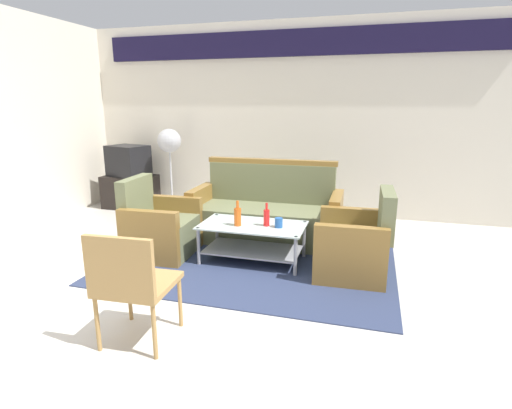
{
  "coord_description": "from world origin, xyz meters",
  "views": [
    {
      "loc": [
        1.2,
        -3.0,
        1.66
      ],
      "look_at": [
        0.1,
        0.82,
        0.65
      ],
      "focal_mm": 28.32,
      "sensor_mm": 36.0,
      "label": 1
    }
  ],
  "objects_px": {
    "coffee_table": "(253,237)",
    "cup": "(279,223)",
    "armchair_left": "(160,229)",
    "pedestal_fan": "(169,146)",
    "armchair_right": "(355,246)",
    "television": "(128,161)",
    "wicker_chair": "(131,280)",
    "bottle_red": "(267,217)",
    "tv_stand": "(131,192)",
    "couch": "(266,215)",
    "bottle_orange": "(238,216)"
  },
  "relations": [
    {
      "from": "couch",
      "to": "television",
      "type": "height_order",
      "value": "television"
    },
    {
      "from": "armchair_right",
      "to": "coffee_table",
      "type": "distance_m",
      "value": 1.06
    },
    {
      "from": "cup",
      "to": "television",
      "type": "relative_size",
      "value": 0.14
    },
    {
      "from": "wicker_chair",
      "to": "armchair_left",
      "type": "bearing_deg",
      "value": 110.1
    },
    {
      "from": "armchair_right",
      "to": "television",
      "type": "relative_size",
      "value": 1.22
    },
    {
      "from": "cup",
      "to": "pedestal_fan",
      "type": "relative_size",
      "value": 0.08
    },
    {
      "from": "cup",
      "to": "tv_stand",
      "type": "relative_size",
      "value": 0.12
    },
    {
      "from": "armchair_left",
      "to": "television",
      "type": "height_order",
      "value": "television"
    },
    {
      "from": "bottle_red",
      "to": "wicker_chair",
      "type": "xyz_separation_m",
      "value": [
        -0.5,
        -1.7,
        -0.01
      ]
    },
    {
      "from": "coffee_table",
      "to": "wicker_chair",
      "type": "xyz_separation_m",
      "value": [
        -0.35,
        -1.71,
        0.22
      ]
    },
    {
      "from": "pedestal_fan",
      "to": "bottle_red",
      "type": "bearing_deg",
      "value": -40.77
    },
    {
      "from": "armchair_left",
      "to": "tv_stand",
      "type": "distance_m",
      "value": 2.28
    },
    {
      "from": "coffee_table",
      "to": "bottle_red",
      "type": "xyz_separation_m",
      "value": [
        0.15,
        -0.0,
        0.23
      ]
    },
    {
      "from": "armchair_left",
      "to": "pedestal_fan",
      "type": "bearing_deg",
      "value": -159.09
    },
    {
      "from": "couch",
      "to": "armchair_left",
      "type": "height_order",
      "value": "couch"
    },
    {
      "from": "coffee_table",
      "to": "pedestal_fan",
      "type": "relative_size",
      "value": 0.87
    },
    {
      "from": "armchair_right",
      "to": "wicker_chair",
      "type": "distance_m",
      "value": 2.19
    },
    {
      "from": "coffee_table",
      "to": "armchair_left",
      "type": "bearing_deg",
      "value": -176.18
    },
    {
      "from": "cup",
      "to": "television",
      "type": "height_order",
      "value": "television"
    },
    {
      "from": "armchair_left",
      "to": "wicker_chair",
      "type": "bearing_deg",
      "value": 20.49
    },
    {
      "from": "couch",
      "to": "pedestal_fan",
      "type": "xyz_separation_m",
      "value": [
        -1.8,
        0.99,
        0.7
      ]
    },
    {
      "from": "armchair_right",
      "to": "bottle_red",
      "type": "relative_size",
      "value": 3.48
    },
    {
      "from": "armchair_right",
      "to": "wicker_chair",
      "type": "relative_size",
      "value": 1.01
    },
    {
      "from": "armchair_left",
      "to": "bottle_orange",
      "type": "bearing_deg",
      "value": 86.75
    },
    {
      "from": "couch",
      "to": "cup",
      "type": "bearing_deg",
      "value": 112.71
    },
    {
      "from": "cup",
      "to": "pedestal_fan",
      "type": "xyz_separation_m",
      "value": [
        -2.12,
        1.73,
        0.55
      ]
    },
    {
      "from": "couch",
      "to": "coffee_table",
      "type": "bearing_deg",
      "value": 92.07
    },
    {
      "from": "wicker_chair",
      "to": "bottle_orange",
      "type": "bearing_deg",
      "value": 79.44
    },
    {
      "from": "bottle_orange",
      "to": "television",
      "type": "xyz_separation_m",
      "value": [
        -2.4,
        1.74,
        0.25
      ]
    },
    {
      "from": "television",
      "to": "wicker_chair",
      "type": "relative_size",
      "value": 0.83
    },
    {
      "from": "bottle_orange",
      "to": "bottle_red",
      "type": "height_order",
      "value": "bottle_orange"
    },
    {
      "from": "bottle_orange",
      "to": "armchair_left",
      "type": "bearing_deg",
      "value": 179.51
    },
    {
      "from": "couch",
      "to": "armchair_left",
      "type": "distance_m",
      "value": 1.29
    },
    {
      "from": "armchair_left",
      "to": "coffee_table",
      "type": "height_order",
      "value": "armchair_left"
    },
    {
      "from": "bottle_orange",
      "to": "pedestal_fan",
      "type": "xyz_separation_m",
      "value": [
        -1.69,
        1.79,
        0.5
      ]
    },
    {
      "from": "coffee_table",
      "to": "cup",
      "type": "distance_m",
      "value": 0.34
    },
    {
      "from": "bottle_orange",
      "to": "bottle_red",
      "type": "xyz_separation_m",
      "value": [
        0.29,
        0.08,
        -0.01
      ]
    },
    {
      "from": "wicker_chair",
      "to": "bottle_red",
      "type": "bearing_deg",
      "value": 70.42
    },
    {
      "from": "cup",
      "to": "television",
      "type": "xyz_separation_m",
      "value": [
        -2.83,
        1.68,
        0.3
      ]
    },
    {
      "from": "couch",
      "to": "cup",
      "type": "xyz_separation_m",
      "value": [
        0.32,
        -0.74,
        0.14
      ]
    },
    {
      "from": "wicker_chair",
      "to": "pedestal_fan",
      "type": "bearing_deg",
      "value": 110.32
    },
    {
      "from": "couch",
      "to": "bottle_orange",
      "type": "xyz_separation_m",
      "value": [
        -0.1,
        -0.8,
        0.2
      ]
    },
    {
      "from": "coffee_table",
      "to": "wicker_chair",
      "type": "bearing_deg",
      "value": -101.64
    },
    {
      "from": "couch",
      "to": "wicker_chair",
      "type": "relative_size",
      "value": 2.15
    },
    {
      "from": "television",
      "to": "wicker_chair",
      "type": "distance_m",
      "value": 4.03
    },
    {
      "from": "pedestal_fan",
      "to": "wicker_chair",
      "type": "height_order",
      "value": "pedestal_fan"
    },
    {
      "from": "armchair_right",
      "to": "bottle_orange",
      "type": "height_order",
      "value": "armchair_right"
    },
    {
      "from": "bottle_orange",
      "to": "tv_stand",
      "type": "xyz_separation_m",
      "value": [
        -2.41,
        1.74,
        -0.25
      ]
    },
    {
      "from": "armchair_left",
      "to": "bottle_red",
      "type": "bearing_deg",
      "value": 90.44
    },
    {
      "from": "armchair_right",
      "to": "bottle_red",
      "type": "bearing_deg",
      "value": 85.63
    }
  ]
}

